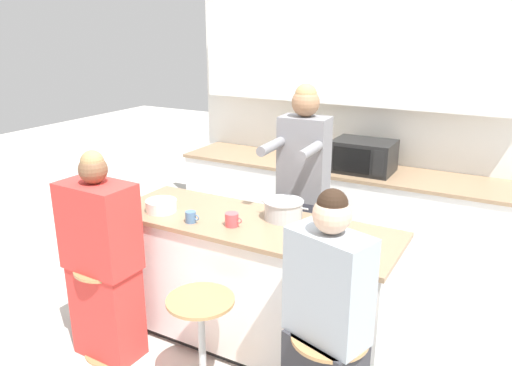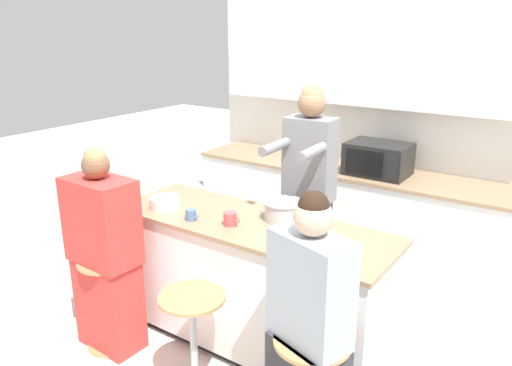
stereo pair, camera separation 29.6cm
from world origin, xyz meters
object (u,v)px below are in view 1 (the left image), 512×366
object	(u,v)px
kitchen_island	(251,283)
bar_stool_leftmost	(109,303)
person_seated_near	(326,335)
coffee_cup_far	(191,217)
microwave	(363,156)
person_wrapped_blanket	(103,264)
bar_stool_center	(202,340)
person_cooking	(302,200)
cooking_pot	(284,210)
coffee_cup_near	(232,220)
fruit_bowl	(161,206)
potted_plant	(300,148)

from	to	relation	value
kitchen_island	bar_stool_leftmost	distance (m)	0.97
bar_stool_leftmost	person_seated_near	distance (m)	1.58
bar_stool_leftmost	coffee_cup_far	size ratio (longest dim) A/B	6.30
microwave	kitchen_island	bearing A→B (deg)	-99.59
person_wrapped_blanket	microwave	bearing A→B (deg)	65.69
bar_stool_leftmost	bar_stool_center	bearing A→B (deg)	-2.38
bar_stool_leftmost	person_cooking	xyz separation A→B (m)	(0.88, 1.18, 0.52)
kitchen_island	bar_stool_center	distance (m)	0.60
bar_stool_center	person_wrapped_blanket	bearing A→B (deg)	178.86
bar_stool_leftmost	cooking_pot	size ratio (longest dim) A/B	1.84
coffee_cup_near	coffee_cup_far	size ratio (longest dim) A/B	1.16
person_seated_near	person_wrapped_blanket	bearing A→B (deg)	-162.40
bar_stool_leftmost	cooking_pot	xyz separation A→B (m)	(0.95, 0.71, 0.61)
person_cooking	microwave	size ratio (longest dim) A/B	3.34
kitchen_island	microwave	world-z (taller)	microwave
person_cooking	person_wrapped_blanket	world-z (taller)	person_cooking
bar_stool_leftmost	fruit_bowl	bearing A→B (deg)	71.86
person_wrapped_blanket	person_seated_near	world-z (taller)	person_seated_near
person_seated_near	microwave	world-z (taller)	person_seated_near
coffee_cup_near	microwave	size ratio (longest dim) A/B	0.23
coffee_cup_far	microwave	bearing A→B (deg)	71.08
bar_stool_center	fruit_bowl	world-z (taller)	fruit_bowl
person_cooking	person_wrapped_blanket	xyz separation A→B (m)	(-0.88, -1.20, -0.22)
coffee_cup_near	coffee_cup_far	distance (m)	0.28
cooking_pot	fruit_bowl	xyz separation A→B (m)	(-0.81, -0.28, -0.03)
bar_stool_center	potted_plant	distance (m)	2.32
person_seated_near	cooking_pot	bearing A→B (deg)	147.15
person_wrapped_blanket	cooking_pot	distance (m)	1.24
bar_stool_leftmost	coffee_cup_near	xyz separation A→B (m)	(0.71, 0.44, 0.59)
coffee_cup_near	potted_plant	bearing A→B (deg)	99.81
bar_stool_center	person_cooking	xyz separation A→B (m)	(0.10, 1.21, 0.52)
person_seated_near	fruit_bowl	bearing A→B (deg)	-179.98
kitchen_island	cooking_pot	distance (m)	0.56
person_wrapped_blanket	bar_stool_center	bearing A→B (deg)	0.62
person_cooking	coffee_cup_far	bearing A→B (deg)	-121.56
person_wrapped_blanket	microwave	xyz separation A→B (m)	(1.05, 2.14, 0.37)
person_cooking	person_seated_near	distance (m)	1.39
bar_stool_center	person_wrapped_blanket	xyz separation A→B (m)	(-0.78, 0.02, 0.30)
kitchen_island	coffee_cup_near	world-z (taller)	coffee_cup_near
cooking_pot	person_wrapped_blanket	bearing A→B (deg)	-142.31
bar_stool_center	coffee_cup_near	size ratio (longest dim) A/B	5.42
person_wrapped_blanket	person_seated_near	size ratio (longest dim) A/B	1.00
kitchen_island	coffee_cup_far	xyz separation A→B (m)	(-0.34, -0.20, 0.49)
coffee_cup_near	person_wrapped_blanket	bearing A→B (deg)	-147.30
kitchen_island	cooking_pot	size ratio (longest dim) A/B	5.56
kitchen_island	person_wrapped_blanket	world-z (taller)	person_wrapped_blanket
potted_plant	kitchen_island	bearing A→B (deg)	-76.99
person_wrapped_blanket	kitchen_island	bearing A→B (deg)	38.24
bar_stool_leftmost	microwave	size ratio (longest dim) A/B	1.23
kitchen_island	bar_stool_leftmost	bearing A→B (deg)	-144.39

